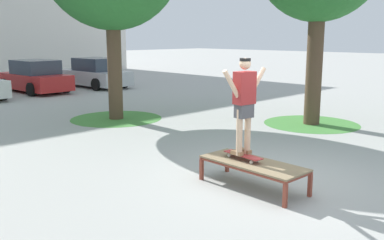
{
  "coord_description": "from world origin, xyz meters",
  "views": [
    {
      "loc": [
        -6.47,
        -4.35,
        2.62
      ],
      "look_at": [
        -0.58,
        1.54,
        1.0
      ],
      "focal_mm": 40.78,
      "sensor_mm": 36.0,
      "label": 1
    }
  ],
  "objects_px": {
    "car_red": "(35,77)",
    "skateboard": "(243,155)",
    "car_silver": "(95,74)",
    "skater": "(244,100)",
    "skate_box": "(253,165)"
  },
  "relations": [
    {
      "from": "skateboard",
      "to": "skate_box",
      "type": "bearing_deg",
      "value": -91.81
    },
    {
      "from": "skater",
      "to": "car_silver",
      "type": "relative_size",
      "value": 0.4
    },
    {
      "from": "skateboard",
      "to": "car_red",
      "type": "bearing_deg",
      "value": 77.52
    },
    {
      "from": "car_red",
      "to": "skate_box",
      "type": "bearing_deg",
      "value": -102.32
    },
    {
      "from": "skate_box",
      "to": "car_red",
      "type": "height_order",
      "value": "car_red"
    },
    {
      "from": "skateboard",
      "to": "skater",
      "type": "distance_m",
      "value": 0.99
    },
    {
      "from": "skate_box",
      "to": "skateboard",
      "type": "xyz_separation_m",
      "value": [
        0.01,
        0.23,
        0.12
      ]
    },
    {
      "from": "skater",
      "to": "skate_box",
      "type": "bearing_deg",
      "value": -91.85
    },
    {
      "from": "skateboard",
      "to": "car_silver",
      "type": "distance_m",
      "value": 16.09
    },
    {
      "from": "car_red",
      "to": "skateboard",
      "type": "bearing_deg",
      "value": -102.48
    },
    {
      "from": "skateboard",
      "to": "skater",
      "type": "relative_size",
      "value": 0.48
    },
    {
      "from": "car_silver",
      "to": "skate_box",
      "type": "bearing_deg",
      "value": -113.23
    },
    {
      "from": "skate_box",
      "to": "car_silver",
      "type": "xyz_separation_m",
      "value": [
        6.43,
        14.98,
        0.28
      ]
    },
    {
      "from": "skateboard",
      "to": "skater",
      "type": "height_order",
      "value": "skater"
    },
    {
      "from": "skate_box",
      "to": "car_red",
      "type": "bearing_deg",
      "value": 77.68
    }
  ]
}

